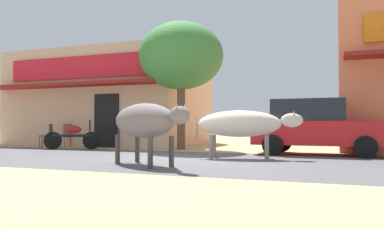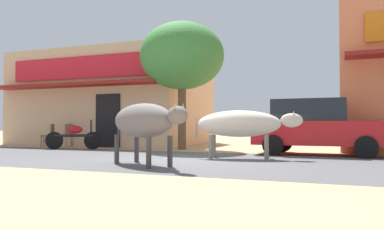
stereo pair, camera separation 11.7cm
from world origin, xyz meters
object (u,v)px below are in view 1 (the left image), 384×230
at_px(parked_motorcycle, 73,136).
at_px(cafe_chair_near_tree, 47,134).
at_px(roadside_tree, 181,56).
at_px(cafe_chair_by_doorway, 69,134).
at_px(parked_hatchback_car, 316,126).
at_px(cow_far_dark, 242,124).
at_px(cow_near_brown, 145,121).

height_order(parked_motorcycle, cafe_chair_near_tree, parked_motorcycle).
bearing_deg(roadside_tree, cafe_chair_by_doorway, 176.89).
bearing_deg(parked_hatchback_car, cafe_chair_near_tree, 179.27).
distance_m(parked_hatchback_car, cafe_chair_by_doorway, 9.82).
bearing_deg(cafe_chair_near_tree, parked_hatchback_car, -0.73).
height_order(parked_hatchback_car, parked_motorcycle, parked_hatchback_car).
distance_m(roadside_tree, cafe_chair_by_doorway, 5.84).
bearing_deg(cow_far_dark, parked_hatchback_car, 50.52).
bearing_deg(parked_motorcycle, cow_far_dark, -13.17).
height_order(cow_far_dark, cafe_chair_by_doorway, cow_far_dark).
relative_size(roadside_tree, cow_far_dark, 1.65).
height_order(parked_motorcycle, cow_near_brown, cow_near_brown).
bearing_deg(cafe_chair_by_doorway, cow_near_brown, -40.80).
bearing_deg(cow_far_dark, cafe_chair_by_doorway, 158.54).
distance_m(parked_hatchback_car, cow_far_dark, 2.76).
bearing_deg(cafe_chair_by_doorway, roadside_tree, -3.11).
distance_m(cow_far_dark, cafe_chair_by_doorway, 8.61).
relative_size(parked_hatchback_car, cafe_chair_near_tree, 4.15).
height_order(roadside_tree, cow_far_dark, roadside_tree).
bearing_deg(cow_near_brown, parked_hatchback_car, 53.32).
distance_m(parked_hatchback_car, cafe_chair_near_tree, 10.12).
distance_m(cow_near_brown, cafe_chair_by_doorway, 8.47).
xyz_separation_m(parked_motorcycle, cow_far_dark, (6.57, -1.54, 0.43)).
height_order(roadside_tree, cafe_chair_by_doorway, roadside_tree).
relative_size(parked_motorcycle, cafe_chair_near_tree, 2.10).
xyz_separation_m(roadside_tree, parked_motorcycle, (-3.66, -1.33, -2.88)).
height_order(cow_near_brown, cafe_chair_near_tree, cow_near_brown).
bearing_deg(cow_far_dark, parked_motorcycle, 166.83).
relative_size(parked_hatchback_car, cow_far_dark, 1.38).
bearing_deg(cafe_chair_near_tree, cow_near_brown, -34.49).
xyz_separation_m(parked_motorcycle, cow_near_brown, (4.97, -3.92, 0.50)).
bearing_deg(parked_motorcycle, roadside_tree, 19.96).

